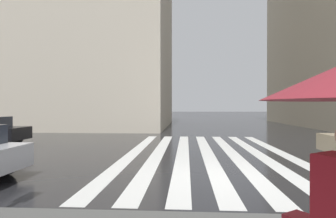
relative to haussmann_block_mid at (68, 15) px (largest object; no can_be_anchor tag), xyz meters
The scene contains 3 objects.
ground_plane 26.67m from the haussmann_block_mid, 147.98° to the right, with size 220.00×220.00×0.00m, color black.
zebra_crossing 23.66m from the haussmann_block_mid, 142.39° to the right, with size 13.00×6.50×0.01m.
haussmann_block_mid is the anchor object (origin of this frame).
Camera 1 is at (-7.75, 0.95, 1.88)m, focal length 30.78 mm.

